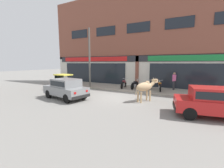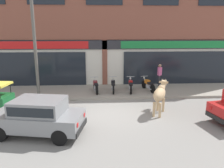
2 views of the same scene
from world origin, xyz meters
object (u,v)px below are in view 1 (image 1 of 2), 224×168
(pedestrian, at_px, (174,79))
(utility_pole, at_px, (90,58))
(cow, at_px, (145,87))
(car_1, at_px, (214,101))
(motorcycle_2, at_px, (146,86))
(car_0, at_px, (66,88))
(motorcycle_1, at_px, (135,85))
(motorcycle_3, at_px, (160,86))
(auto_rickshaw, at_px, (63,83))
(motorcycle_0, at_px, (124,84))

(pedestrian, height_order, utility_pole, utility_pole)
(cow, height_order, car_1, cow)
(motorcycle_2, xyz_separation_m, utility_pole, (-5.63, -1.01, 2.55))
(utility_pole, bearing_deg, car_0, -75.33)
(motorcycle_1, xyz_separation_m, motorcycle_3, (2.32, 0.03, 0.00))
(car_0, relative_size, auto_rickshaw, 1.84)
(auto_rickshaw, bearing_deg, motorcycle_3, 20.18)
(auto_rickshaw, height_order, motorcycle_3, auto_rickshaw)
(car_1, relative_size, motorcycle_0, 2.10)
(car_1, bearing_deg, motorcycle_2, 132.54)
(car_1, bearing_deg, motorcycle_1, 138.38)
(motorcycle_1, height_order, motorcycle_3, same)
(cow, height_order, motorcycle_3, cow)
(car_0, bearing_deg, motorcycle_3, 45.28)
(car_0, distance_m, motorcycle_2, 7.12)
(motorcycle_3, bearing_deg, motorcycle_2, -174.41)
(cow, distance_m, car_1, 3.99)
(car_0, bearing_deg, cow, 20.02)
(utility_pole, bearing_deg, pedestrian, 15.83)
(car_0, distance_m, pedestrian, 9.51)
(motorcycle_1, xyz_separation_m, motorcycle_2, (1.14, -0.08, 0.00))
(cow, relative_size, motorcycle_1, 1.09)
(car_0, height_order, pedestrian, pedestrian)
(car_1, distance_m, motorcycle_0, 8.57)
(motorcycle_1, xyz_separation_m, utility_pole, (-4.49, -1.09, 2.55))
(motorcycle_0, bearing_deg, car_0, -111.12)
(car_0, height_order, auto_rickshaw, auto_rickshaw)
(car_1, height_order, auto_rickshaw, auto_rickshaw)
(cow, relative_size, utility_pole, 0.33)
(motorcycle_1, bearing_deg, motorcycle_0, -176.74)
(motorcycle_0, xyz_separation_m, motorcycle_1, (1.14, 0.06, 0.00))
(pedestrian, xyz_separation_m, utility_pole, (-7.85, -2.23, 1.96))
(motorcycle_0, height_order, motorcycle_1, same)
(cow, height_order, auto_rickshaw, cow)
(car_0, bearing_deg, utility_pole, 104.67)
(utility_pole, bearing_deg, auto_rickshaw, -131.17)
(car_0, height_order, motorcycle_0, car_0)
(motorcycle_0, distance_m, utility_pole, 4.33)
(cow, xyz_separation_m, car_1, (3.72, -1.44, -0.19))
(motorcycle_1, height_order, utility_pole, utility_pole)
(pedestrian, bearing_deg, car_1, -68.99)
(motorcycle_2, bearing_deg, car_1, -47.46)
(motorcycle_3, xyz_separation_m, pedestrian, (1.04, 1.10, 0.60))
(auto_rickshaw, distance_m, motorcycle_2, 8.00)
(auto_rickshaw, xyz_separation_m, motorcycle_2, (7.40, 3.04, -0.12))
(motorcycle_1, bearing_deg, motorcycle_2, -4.07)
(cow, height_order, car_0, cow)
(cow, bearing_deg, motorcycle_1, 119.07)
(car_0, distance_m, auto_rickshaw, 3.89)
(motorcycle_2, distance_m, motorcycle_3, 1.19)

